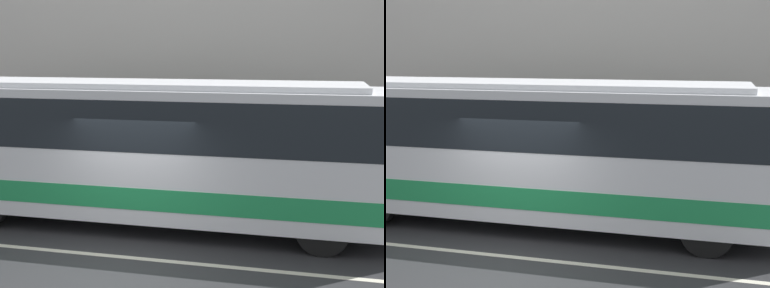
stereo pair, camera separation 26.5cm
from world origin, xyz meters
TOP-DOWN VIEW (x-y plane):
  - ground_plane at (0.00, 0.00)m, footprint 60.00×60.00m
  - sidewalk at (0.00, 5.54)m, footprint 60.00×3.08m
  - building_facade at (0.00, 7.22)m, footprint 60.00×0.35m
  - lane_stripe at (0.00, 0.00)m, footprint 54.00×0.14m
  - transit_bus at (-0.30, 2.11)m, footprint 11.20×2.58m

SIDE VIEW (x-z plane):
  - ground_plane at x=0.00m, z-range 0.00..0.00m
  - lane_stripe at x=0.00m, z-range 0.00..0.01m
  - sidewalk at x=0.00m, z-range 0.00..0.17m
  - transit_bus at x=-0.30m, z-range 0.20..3.38m
  - building_facade at x=0.00m, z-range -0.18..10.10m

